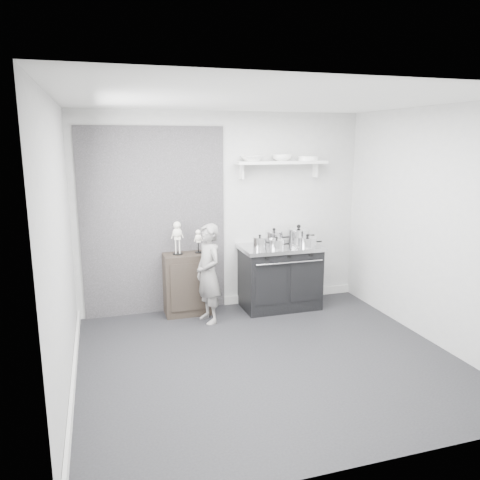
{
  "coord_description": "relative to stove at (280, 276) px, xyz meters",
  "views": [
    {
      "loc": [
        -1.65,
        -4.39,
        2.32
      ],
      "look_at": [
        -0.02,
        0.95,
        1.12
      ],
      "focal_mm": 35.0,
      "sensor_mm": 36.0,
      "label": 1
    }
  ],
  "objects": [
    {
      "name": "ground",
      "position": [
        -0.73,
        -1.48,
        -0.45
      ],
      "size": [
        4.0,
        4.0,
        0.0
      ],
      "primitive_type": "plane",
      "color": "black",
      "rests_on": "ground"
    },
    {
      "name": "room_shell",
      "position": [
        -0.82,
        -1.33,
        1.19
      ],
      "size": [
        4.02,
        3.62,
        2.71
      ],
      "color": "#A9AAA7",
      "rests_on": "ground"
    },
    {
      "name": "wall_shelf",
      "position": [
        0.07,
        0.2,
        1.56
      ],
      "size": [
        1.3,
        0.26,
        0.24
      ],
      "color": "white",
      "rests_on": "room_shell"
    },
    {
      "name": "stove",
      "position": [
        0.0,
        0.0,
        0.0
      ],
      "size": [
        1.11,
        0.69,
        0.89
      ],
      "color": "black",
      "rests_on": "ground"
    },
    {
      "name": "side_cabinet",
      "position": [
        -1.28,
        0.13,
        -0.03
      ],
      "size": [
        0.64,
        0.38,
        0.84
      ],
      "primitive_type": "cube",
      "color": "black",
      "rests_on": "ground"
    },
    {
      "name": "child",
      "position": [
        -1.08,
        -0.24,
        0.2
      ],
      "size": [
        0.42,
        0.53,
        1.29
      ],
      "primitive_type": "imported",
      "rotation": [
        0.0,
        0.0,
        -1.32
      ],
      "color": "slate",
      "rests_on": "ground"
    },
    {
      "name": "pot_front_left",
      "position": [
        -0.33,
        -0.07,
        0.52
      ],
      "size": [
        0.28,
        0.19,
        0.19
      ],
      "color": "silver",
      "rests_on": "stove"
    },
    {
      "name": "pot_back_left",
      "position": [
        -0.05,
        0.13,
        0.53
      ],
      "size": [
        0.34,
        0.25,
        0.23
      ],
      "color": "silver",
      "rests_on": "stove"
    },
    {
      "name": "pot_back_right",
      "position": [
        0.31,
        0.1,
        0.55
      ],
      "size": [
        0.41,
        0.32,
        0.26
      ],
      "color": "silver",
      "rests_on": "stove"
    },
    {
      "name": "pot_front_right",
      "position": [
        0.33,
        -0.16,
        0.51
      ],
      "size": [
        0.34,
        0.26,
        0.18
      ],
      "color": "silver",
      "rests_on": "stove"
    },
    {
      "name": "pot_front_center",
      "position": [
        -0.13,
        -0.17,
        0.51
      ],
      "size": [
        0.29,
        0.21,
        0.17
      ],
      "color": "silver",
      "rests_on": "stove"
    },
    {
      "name": "skeleton_full",
      "position": [
        -1.41,
        0.13,
        0.64
      ],
      "size": [
        0.14,
        0.09,
        0.51
      ],
      "primitive_type": null,
      "color": "silver",
      "rests_on": "side_cabinet"
    },
    {
      "name": "skeleton_torso",
      "position": [
        -1.13,
        0.13,
        0.57
      ],
      "size": [
        0.1,
        0.07,
        0.36
      ],
      "primitive_type": null,
      "color": "silver",
      "rests_on": "side_cabinet"
    },
    {
      "name": "bowl_large",
      "position": [
        -0.36,
        0.19,
        1.63
      ],
      "size": [
        0.3,
        0.3,
        0.07
      ],
      "primitive_type": "imported",
      "color": "white",
      "rests_on": "wall_shelf"
    },
    {
      "name": "bowl_small",
      "position": [
        0.08,
        0.19,
        1.63
      ],
      "size": [
        0.27,
        0.27,
        0.08
      ],
      "primitive_type": "imported",
      "color": "white",
      "rests_on": "wall_shelf"
    },
    {
      "name": "plate_stack",
      "position": [
        0.47,
        0.19,
        1.62
      ],
      "size": [
        0.28,
        0.28,
        0.06
      ],
      "primitive_type": "cylinder",
      "color": "white",
      "rests_on": "wall_shelf"
    }
  ]
}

